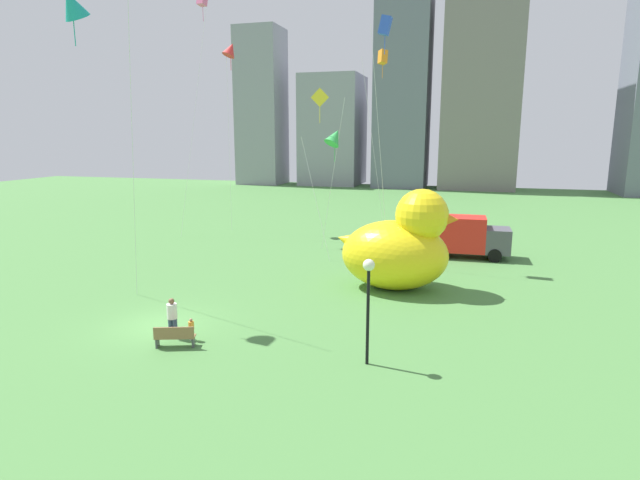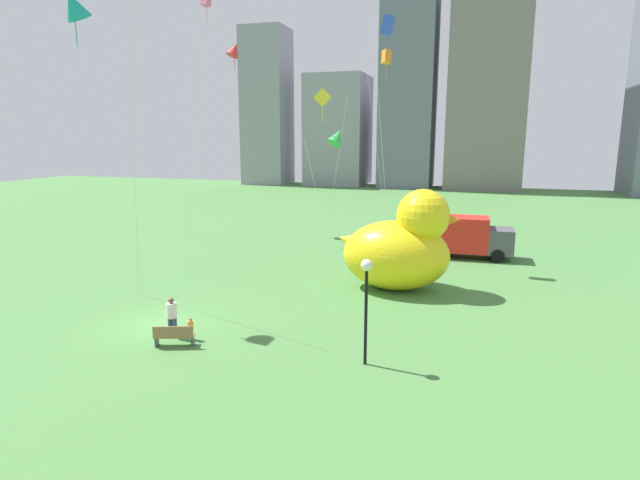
{
  "view_description": "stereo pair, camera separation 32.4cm",
  "coord_description": "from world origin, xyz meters",
  "px_view_note": "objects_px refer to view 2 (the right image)",
  "views": [
    {
      "loc": [
        13.0,
        -19.16,
        8.39
      ],
      "look_at": [
        6.52,
        3.37,
        3.62
      ],
      "focal_mm": 29.04,
      "sensor_mm": 36.0,
      "label": 1
    },
    {
      "loc": [
        13.31,
        -19.07,
        8.39
      ],
      "look_at": [
        6.52,
        3.37,
        3.62
      ],
      "focal_mm": 29.04,
      "sensor_mm": 36.0,
      "label": 2
    }
  ],
  "objects_px": {
    "kite_yellow": "(323,105)",
    "kite_orange": "(386,58)",
    "box_truck": "(466,237)",
    "giant_inflatable_duck": "(400,247)",
    "kite_green": "(337,137)",
    "person_child": "(191,328)",
    "kite_blue": "(388,27)",
    "kite_pink": "(206,1)",
    "lamppost": "(366,286)",
    "person_adult": "(172,315)",
    "kite_teal": "(74,6)",
    "park_bench": "(174,335)",
    "kite_red": "(234,50)"
  },
  "relations": [
    {
      "from": "box_truck",
      "to": "kite_orange",
      "type": "bearing_deg",
      "value": 132.22
    },
    {
      "from": "kite_pink",
      "to": "kite_orange",
      "type": "relative_size",
      "value": 1.26
    },
    {
      "from": "kite_green",
      "to": "kite_teal",
      "type": "xyz_separation_m",
      "value": [
        -7.79,
        -15.28,
        5.62
      ]
    },
    {
      "from": "box_truck",
      "to": "kite_yellow",
      "type": "height_order",
      "value": "kite_yellow"
    },
    {
      "from": "kite_green",
      "to": "kite_orange",
      "type": "xyz_separation_m",
      "value": [
        1.62,
        9.57,
        6.39
      ]
    },
    {
      "from": "kite_orange",
      "to": "kite_pink",
      "type": "bearing_deg",
      "value": -155.26
    },
    {
      "from": "person_adult",
      "to": "kite_blue",
      "type": "bearing_deg",
      "value": 68.61
    },
    {
      "from": "person_adult",
      "to": "kite_green",
      "type": "bearing_deg",
      "value": 81.54
    },
    {
      "from": "kite_pink",
      "to": "kite_teal",
      "type": "relative_size",
      "value": 1.32
    },
    {
      "from": "person_child",
      "to": "box_truck",
      "type": "bearing_deg",
      "value": 60.56
    },
    {
      "from": "kite_pink",
      "to": "kite_orange",
      "type": "bearing_deg",
      "value": 24.74
    },
    {
      "from": "park_bench",
      "to": "kite_blue",
      "type": "distance_m",
      "value": 22.65
    },
    {
      "from": "person_adult",
      "to": "person_child",
      "type": "height_order",
      "value": "person_adult"
    },
    {
      "from": "park_bench",
      "to": "person_child",
      "type": "height_order",
      "value": "person_child"
    },
    {
      "from": "park_bench",
      "to": "kite_red",
      "type": "relative_size",
      "value": 0.1
    },
    {
      "from": "lamppost",
      "to": "kite_teal",
      "type": "distance_m",
      "value": 17.52
    },
    {
      "from": "kite_pink",
      "to": "kite_yellow",
      "type": "distance_m",
      "value": 13.92
    },
    {
      "from": "lamppost",
      "to": "box_truck",
      "type": "relative_size",
      "value": 0.68
    },
    {
      "from": "person_adult",
      "to": "person_child",
      "type": "distance_m",
      "value": 1.0
    },
    {
      "from": "park_bench",
      "to": "giant_inflatable_duck",
      "type": "bearing_deg",
      "value": 54.74
    },
    {
      "from": "kite_orange",
      "to": "person_adult",
      "type": "bearing_deg",
      "value": -98.86
    },
    {
      "from": "giant_inflatable_duck",
      "to": "kite_yellow",
      "type": "height_order",
      "value": "kite_yellow"
    },
    {
      "from": "kite_green",
      "to": "kite_blue",
      "type": "relative_size",
      "value": 0.58
    },
    {
      "from": "lamppost",
      "to": "giant_inflatable_duck",
      "type": "bearing_deg",
      "value": 91.12
    },
    {
      "from": "kite_pink",
      "to": "kite_teal",
      "type": "distance_m",
      "value": 19.73
    },
    {
      "from": "box_truck",
      "to": "kite_teal",
      "type": "height_order",
      "value": "kite_teal"
    },
    {
      "from": "person_child",
      "to": "kite_orange",
      "type": "relative_size",
      "value": 0.06
    },
    {
      "from": "kite_yellow",
      "to": "kite_orange",
      "type": "xyz_separation_m",
      "value": [
        2.55,
        9.76,
        4.22
      ]
    },
    {
      "from": "kite_yellow",
      "to": "giant_inflatable_duck",
      "type": "bearing_deg",
      "value": -47.9
    },
    {
      "from": "giant_inflatable_duck",
      "to": "box_truck",
      "type": "bearing_deg",
      "value": 69.56
    },
    {
      "from": "park_bench",
      "to": "kite_green",
      "type": "height_order",
      "value": "kite_green"
    },
    {
      "from": "park_bench",
      "to": "kite_orange",
      "type": "xyz_separation_m",
      "value": [
        3.54,
        27.65,
        14.18
      ]
    },
    {
      "from": "kite_red",
      "to": "kite_teal",
      "type": "xyz_separation_m",
      "value": [
        3.2,
        -22.28,
        -1.59
      ]
    },
    {
      "from": "box_truck",
      "to": "kite_orange",
      "type": "xyz_separation_m",
      "value": [
        -7.32,
        8.06,
        13.21
      ]
    },
    {
      "from": "park_bench",
      "to": "giant_inflatable_duck",
      "type": "xyz_separation_m",
      "value": [
        7.53,
        10.65,
        1.91
      ]
    },
    {
      "from": "kite_red",
      "to": "kite_teal",
      "type": "relative_size",
      "value": 1.11
    },
    {
      "from": "giant_inflatable_duck",
      "to": "kite_orange",
      "type": "distance_m",
      "value": 21.34
    },
    {
      "from": "box_truck",
      "to": "giant_inflatable_duck",
      "type": "bearing_deg",
      "value": -110.44
    },
    {
      "from": "person_child",
      "to": "kite_red",
      "type": "distance_m",
      "value": 29.97
    },
    {
      "from": "person_adult",
      "to": "giant_inflatable_duck",
      "type": "distance_m",
      "value": 12.8
    },
    {
      "from": "giant_inflatable_duck",
      "to": "box_truck",
      "type": "xyz_separation_m",
      "value": [
        3.33,
        8.94,
        -0.94
      ]
    },
    {
      "from": "kite_red",
      "to": "kite_orange",
      "type": "height_order",
      "value": "kite_red"
    },
    {
      "from": "park_bench",
      "to": "kite_green",
      "type": "xyz_separation_m",
      "value": [
        1.93,
        18.08,
        7.79
      ]
    },
    {
      "from": "lamppost",
      "to": "kite_orange",
      "type": "xyz_separation_m",
      "value": [
        -4.18,
        27.03,
        11.61
      ]
    },
    {
      "from": "park_bench",
      "to": "kite_pink",
      "type": "xyz_separation_m",
      "value": [
        -9.65,
        21.57,
        18.14
      ]
    },
    {
      "from": "park_bench",
      "to": "person_adult",
      "type": "height_order",
      "value": "person_adult"
    },
    {
      "from": "kite_pink",
      "to": "kite_orange",
      "type": "distance_m",
      "value": 15.06
    },
    {
      "from": "person_child",
      "to": "kite_blue",
      "type": "distance_m",
      "value": 21.94
    },
    {
      "from": "box_truck",
      "to": "park_bench",
      "type": "bearing_deg",
      "value": -119.0
    },
    {
      "from": "park_bench",
      "to": "kite_yellow",
      "type": "height_order",
      "value": "kite_yellow"
    }
  ]
}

